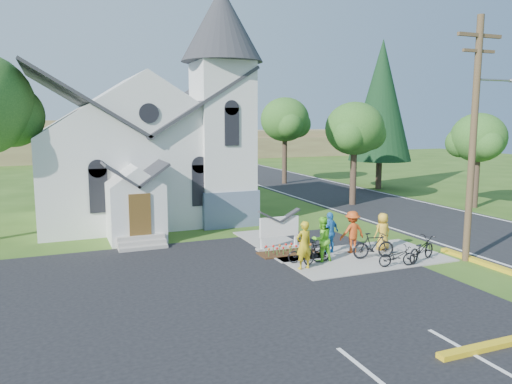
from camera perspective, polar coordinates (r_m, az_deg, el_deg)
name	(u,v)px	position (r m, az deg, el deg)	size (l,w,h in m)	color
ground	(338,265)	(20.94, 9.39, -8.21)	(120.00, 120.00, 0.00)	#305117
parking_lot	(183,305)	(16.56, -8.32, -12.71)	(20.00, 16.00, 0.02)	black
road	(347,197)	(38.55, 10.39, -0.55)	(8.00, 90.00, 0.02)	black
sidewalk	(362,257)	(22.12, 12.05, -7.31)	(7.00, 4.00, 0.05)	#9A948B
church	(146,130)	(29.96, -12.46, 6.90)	(12.35, 12.00, 13.00)	white
church_sign	(279,227)	(22.85, 2.66, -4.03)	(2.20, 0.40, 1.70)	#9A948B
flower_bed	(288,253)	(22.30, 3.62, -6.98)	(2.60, 1.10, 0.07)	#391F0F
utility_pole	(475,132)	(22.29, 23.72, 6.31)	(3.45, 0.28, 10.00)	#473323
tree_road_near	(355,129)	(34.76, 11.20, 7.06)	(4.00, 4.00, 7.05)	#38271E
tree_road_mid	(285,120)	(45.47, 3.33, 8.23)	(4.40, 4.40, 7.80)	#38271E
tree_road_far	(478,138)	(36.20, 24.07, 5.63)	(3.60, 3.60, 6.30)	#38271E
conifer	(381,101)	(43.42, 14.14, 10.10)	(5.20, 5.20, 12.40)	#38271E
distant_hills	(155,144)	(74.77, -11.52, 5.40)	(61.00, 10.00, 5.60)	brown
cyclist_0	(304,245)	(19.82, 5.48, -6.05)	(0.70, 0.46, 1.93)	gold
bike_0	(306,253)	(20.77, 5.75, -6.98)	(0.53, 1.52, 0.80)	black
cyclist_1	(322,239)	(20.94, 7.52, -5.36)	(0.91, 0.71, 1.88)	#6ADB29
bike_1	(317,252)	(20.73, 7.03, -6.82)	(0.45, 1.58, 0.95)	black
cyclist_2	(330,233)	(22.27, 8.48, -4.61)	(1.07, 0.45, 1.83)	#277BC7
bike_2	(397,256)	(20.97, 15.82, -7.07)	(0.56, 1.59, 0.84)	black
cyclist_3	(352,232)	(22.51, 10.94, -4.49)	(1.20, 0.69, 1.86)	#C64516
bike_3	(374,246)	(21.84, 13.29, -5.98)	(0.52, 1.85, 1.11)	black
cyclist_4	(383,231)	(23.26, 14.28, -4.39)	(0.83, 0.54, 1.69)	gold
bike_4	(421,249)	(22.00, 18.38, -6.20)	(0.68, 1.95, 1.02)	black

